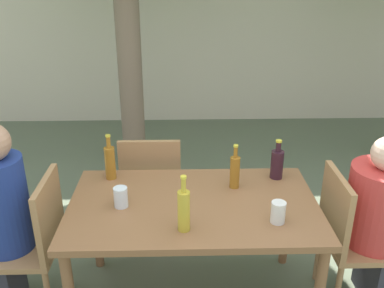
{
  "coord_description": "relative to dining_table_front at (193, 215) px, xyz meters",
  "views": [
    {
      "loc": [
        -0.07,
        -2.18,
        2.07
      ],
      "look_at": [
        0.0,
        0.3,
        1.0
      ],
      "focal_mm": 40.0,
      "sensor_mm": 36.0,
      "label": 1
    }
  ],
  "objects": [
    {
      "name": "wine_bottle_0",
      "position": [
        0.55,
        0.31,
        0.18
      ],
      "size": [
        0.08,
        0.08,
        0.27
      ],
      "color": "#331923",
      "rests_on": "dining_table_front"
    },
    {
      "name": "amber_bottle_3",
      "position": [
        0.26,
        0.19,
        0.19
      ],
      "size": [
        0.06,
        0.06,
        0.29
      ],
      "color": "#9E661E",
      "rests_on": "dining_table_front"
    },
    {
      "name": "drinking_glass_1",
      "position": [
        0.45,
        -0.21,
        0.14
      ],
      "size": [
        0.08,
        0.08,
        0.12
      ],
      "color": "silver",
      "rests_on": "dining_table_front"
    },
    {
      "name": "oil_cruet_2",
      "position": [
        -0.06,
        -0.27,
        0.21
      ],
      "size": [
        0.07,
        0.07,
        0.32
      ],
      "color": "gold",
      "rests_on": "dining_table_front"
    },
    {
      "name": "amber_bottle_1",
      "position": [
        -0.53,
        0.33,
        0.2
      ],
      "size": [
        0.07,
        0.07,
        0.31
      ],
      "color": "#9E661E",
      "rests_on": "dining_table_front"
    },
    {
      "name": "patio_chair_0",
      "position": [
        -0.97,
        0.0,
        -0.15
      ],
      "size": [
        0.44,
        0.44,
        0.91
      ],
      "rotation": [
        0.0,
        0.0,
        -1.57
      ],
      "color": "#A87A4C",
      "rests_on": "ground_plane"
    },
    {
      "name": "patio_chair_1",
      "position": [
        0.97,
        0.0,
        -0.15
      ],
      "size": [
        0.44,
        0.44,
        0.91
      ],
      "rotation": [
        0.0,
        0.0,
        1.57
      ],
      "color": "#A87A4C",
      "rests_on": "ground_plane"
    },
    {
      "name": "drinking_glass_0",
      "position": [
        -0.42,
        -0.02,
        0.14
      ],
      "size": [
        0.08,
        0.08,
        0.12
      ],
      "color": "white",
      "rests_on": "dining_table_front"
    },
    {
      "name": "dining_table_front",
      "position": [
        0.0,
        0.0,
        0.0
      ],
      "size": [
        1.47,
        0.88,
        0.75
      ],
      "color": "brown",
      "rests_on": "ground_plane"
    },
    {
      "name": "cafe_building_wall",
      "position": [
        0.0,
        3.5,
        0.73
      ],
      "size": [
        10.0,
        0.08,
        2.8
      ],
      "color": "beige",
      "rests_on": "ground_plane"
    },
    {
      "name": "patio_chair_2",
      "position": [
        -0.29,
        0.67,
        -0.15
      ],
      "size": [
        0.44,
        0.44,
        0.91
      ],
      "rotation": [
        0.0,
        0.0,
        3.14
      ],
      "color": "#A87A4C",
      "rests_on": "ground_plane"
    }
  ]
}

